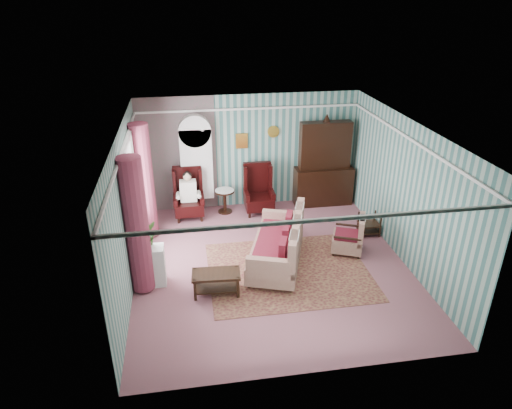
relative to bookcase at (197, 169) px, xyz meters
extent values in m
plane|color=#844D55|center=(1.35, -2.84, -1.12)|extent=(6.00, 6.00, 0.00)
cube|color=#386661|center=(1.35, 0.16, 0.33)|extent=(5.50, 0.02, 2.90)
cube|color=#386661|center=(1.35, -5.84, 0.33)|extent=(5.50, 0.02, 2.90)
cube|color=#386661|center=(-1.40, -2.84, 0.33)|extent=(0.02, 6.00, 2.90)
cube|color=#386661|center=(4.10, -2.84, 0.33)|extent=(0.02, 6.00, 2.90)
cube|color=silver|center=(1.35, -2.84, 1.78)|extent=(5.50, 6.00, 0.02)
cube|color=#87445B|center=(-0.45, 0.15, 0.33)|extent=(1.90, 0.01, 2.90)
cube|color=silver|center=(1.35, -2.84, 1.43)|extent=(5.50, 6.00, 0.05)
cube|color=white|center=(-1.37, -2.24, 0.43)|extent=(0.04, 1.50, 1.90)
cylinder|color=brown|center=(-1.20, -3.29, 0.23)|extent=(0.44, 0.44, 2.60)
cylinder|color=brown|center=(-1.20, -1.19, 0.23)|extent=(0.44, 0.44, 2.60)
cube|color=gold|center=(1.15, 0.13, 0.63)|extent=(0.30, 0.03, 0.38)
cube|color=white|center=(0.00, 0.00, 0.00)|extent=(0.80, 0.28, 2.24)
cube|color=black|center=(3.25, -0.12, 0.06)|extent=(1.50, 0.56, 2.36)
cube|color=black|center=(-0.25, -0.39, -0.50)|extent=(0.76, 0.80, 1.25)
cube|color=black|center=(1.50, -0.39, -0.50)|extent=(0.76, 0.80, 1.25)
cylinder|color=black|center=(0.65, -0.24, -0.82)|extent=(0.50, 0.50, 0.60)
cube|color=black|center=(3.82, -1.94, -0.85)|extent=(0.45, 0.38, 0.54)
cube|color=silver|center=(-1.05, -3.14, -0.72)|extent=(0.55, 0.35, 0.80)
cube|color=#4B1920|center=(1.65, -3.14, -1.11)|extent=(3.20, 2.60, 0.01)
cube|color=#C1B495|center=(1.46, -2.81, -0.58)|extent=(1.55, 2.33, 1.08)
cube|color=#B4AC8B|center=(3.07, -2.58, -0.60)|extent=(1.07, 0.98, 1.04)
cube|color=black|center=(0.16, -3.64, -0.90)|extent=(0.92, 0.51, 0.44)
imported|color=#1E561A|center=(-1.08, -3.24, -0.12)|extent=(0.39, 0.35, 0.41)
imported|color=#22591C|center=(-1.02, -3.00, -0.08)|extent=(0.33, 0.30, 0.48)
imported|color=#1E551A|center=(-1.16, -3.10, -0.13)|extent=(0.21, 0.21, 0.38)
camera|label=1|loc=(-0.23, -10.70, 4.07)|focal=32.00mm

